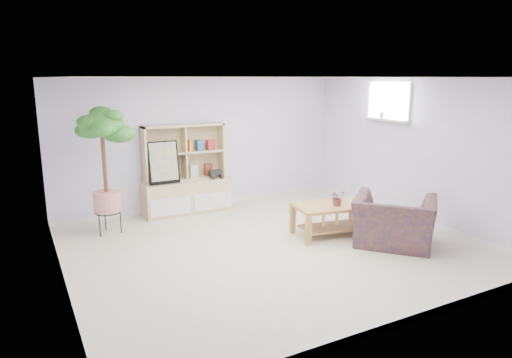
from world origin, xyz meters
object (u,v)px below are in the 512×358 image
coffee_table (334,220)px  floor_tree (105,172)px  storage_unit (187,170)px  armchair (394,218)px

coffee_table → floor_tree: size_ratio=0.61×
coffee_table → floor_tree: floor_tree is taller
storage_unit → armchair: bearing=-55.6°
storage_unit → floor_tree: floor_tree is taller
coffee_table → floor_tree: bearing=160.1°
storage_unit → floor_tree: bearing=-160.9°
floor_tree → coffee_table: bearing=-29.4°
storage_unit → coffee_table: 2.80m
coffee_table → armchair: 0.93m
floor_tree → armchair: floor_tree is taller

